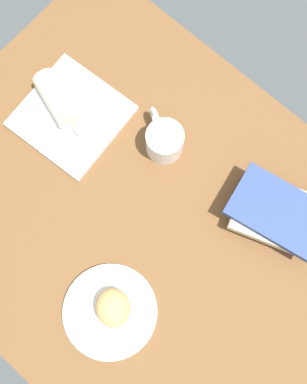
{
  "coord_description": "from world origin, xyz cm",
  "views": [
    {
      "loc": [
        16.29,
        -12.33,
        116.65
      ],
      "look_at": [
        0.26,
        5.83,
        7.0
      ],
      "focal_mm": 44.39,
      "sensor_mm": 36.0,
      "label": 1
    }
  ],
  "objects_px": {
    "scone_pastry": "(113,308)",
    "breakfast_wrap": "(57,98)",
    "book_stack": "(275,212)",
    "round_plate": "(110,312)",
    "coffee_mug": "(164,140)",
    "square_plate": "(72,116)",
    "sauce_cup": "(85,128)"
  },
  "relations": [
    {
      "from": "book_stack",
      "to": "coffee_mug",
      "type": "bearing_deg",
      "value": -172.56
    },
    {
      "from": "scone_pastry",
      "to": "coffee_mug",
      "type": "distance_m",
      "value": 0.41
    },
    {
      "from": "scone_pastry",
      "to": "square_plate",
      "type": "xyz_separation_m",
      "value": [
        -0.4,
        0.27,
        -0.04
      ]
    },
    {
      "from": "breakfast_wrap",
      "to": "book_stack",
      "type": "height_order",
      "value": "book_stack"
    },
    {
      "from": "coffee_mug",
      "to": "scone_pastry",
      "type": "bearing_deg",
      "value": -65.01
    },
    {
      "from": "round_plate",
      "to": "scone_pastry",
      "type": "xyz_separation_m",
      "value": [
        0.0,
        0.01,
        0.04
      ]
    },
    {
      "from": "round_plate",
      "to": "square_plate",
      "type": "height_order",
      "value": "square_plate"
    },
    {
      "from": "scone_pastry",
      "to": "breakfast_wrap",
      "type": "relative_size",
      "value": 0.63
    },
    {
      "from": "coffee_mug",
      "to": "breakfast_wrap",
      "type": "bearing_deg",
      "value": -160.81
    },
    {
      "from": "square_plate",
      "to": "sauce_cup",
      "type": "xyz_separation_m",
      "value": [
        0.05,
        -0.0,
        0.02
      ]
    },
    {
      "from": "round_plate",
      "to": "sauce_cup",
      "type": "xyz_separation_m",
      "value": [
        -0.34,
        0.28,
        0.02
      ]
    },
    {
      "from": "scone_pastry",
      "to": "square_plate",
      "type": "relative_size",
      "value": 0.36
    },
    {
      "from": "sauce_cup",
      "to": "coffee_mug",
      "type": "bearing_deg",
      "value": 30.59
    },
    {
      "from": "square_plate",
      "to": "breakfast_wrap",
      "type": "distance_m",
      "value": 0.06
    },
    {
      "from": "scone_pastry",
      "to": "coffee_mug",
      "type": "height_order",
      "value": "coffee_mug"
    },
    {
      "from": "square_plate",
      "to": "sauce_cup",
      "type": "relative_size",
      "value": 4.72
    },
    {
      "from": "scone_pastry",
      "to": "sauce_cup",
      "type": "xyz_separation_m",
      "value": [
        -0.34,
        0.27,
        -0.02
      ]
    },
    {
      "from": "round_plate",
      "to": "coffee_mug",
      "type": "bearing_deg",
      "value": 114.09
    },
    {
      "from": "square_plate",
      "to": "scone_pastry",
      "type": "bearing_deg",
      "value": -34.6
    },
    {
      "from": "square_plate",
      "to": "round_plate",
      "type": "bearing_deg",
      "value": -35.98
    },
    {
      "from": "scone_pastry",
      "to": "breakfast_wrap",
      "type": "bearing_deg",
      "value": 147.81
    },
    {
      "from": "square_plate",
      "to": "coffee_mug",
      "type": "xyz_separation_m",
      "value": [
        0.22,
        0.1,
        0.04
      ]
    },
    {
      "from": "scone_pastry",
      "to": "book_stack",
      "type": "distance_m",
      "value": 0.43
    },
    {
      "from": "round_plate",
      "to": "square_plate",
      "type": "distance_m",
      "value": 0.49
    },
    {
      "from": "sauce_cup",
      "to": "book_stack",
      "type": "xyz_separation_m",
      "value": [
        0.48,
        0.14,
        0.01
      ]
    },
    {
      "from": "breakfast_wrap",
      "to": "round_plate",
      "type": "bearing_deg",
      "value": -106.16
    },
    {
      "from": "book_stack",
      "to": "scone_pastry",
      "type": "bearing_deg",
      "value": -108.36
    },
    {
      "from": "scone_pastry",
      "to": "coffee_mug",
      "type": "bearing_deg",
      "value": 114.99
    },
    {
      "from": "book_stack",
      "to": "breakfast_wrap",
      "type": "bearing_deg",
      "value": -166.97
    },
    {
      "from": "round_plate",
      "to": "breakfast_wrap",
      "type": "bearing_deg",
      "value": 146.5
    },
    {
      "from": "round_plate",
      "to": "coffee_mug",
      "type": "distance_m",
      "value": 0.42
    },
    {
      "from": "sauce_cup",
      "to": "square_plate",
      "type": "bearing_deg",
      "value": 175.6
    }
  ]
}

